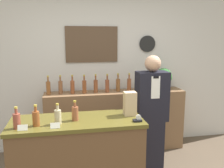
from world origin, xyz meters
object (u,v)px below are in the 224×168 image
Objects in this scene: tape_dispenser at (138,119)px; paper_bag at (130,104)px; potted_plant at (163,78)px; shopkeeper at (151,116)px.

paper_bag is at bearing 96.01° from tape_dispenser.
potted_plant is 1.34× the size of paper_bag.
paper_bag is 0.26m from tape_dispenser.
tape_dispenser is at bearing -83.99° from paper_bag.
tape_dispenser is (-0.86, -1.42, -0.18)m from potted_plant.
potted_plant reaches higher than tape_dispenser.
shopkeeper reaches higher than potted_plant.
paper_bag is (-0.89, -1.19, -0.07)m from potted_plant.
shopkeeper is 4.53× the size of potted_plant.
shopkeeper is 0.99m from potted_plant.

